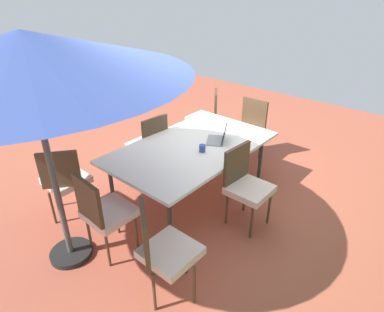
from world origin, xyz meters
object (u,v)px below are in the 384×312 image
at_px(patio_umbrella, 24,55).
at_px(chair_southeast, 65,178).
at_px(cup, 202,148).
at_px(chair_north, 246,183).
at_px(chair_east, 104,211).
at_px(chair_south, 149,143).
at_px(chair_west, 248,127).
at_px(laptop, 219,138).
at_px(dining_table, 192,149).
at_px(chair_southwest, 207,115).
at_px(chair_northeast, 163,248).

bearing_deg(patio_umbrella, chair_southeast, -122.25).
height_order(chair_southeast, cup, chair_southeast).
relative_size(chair_north, cup, 10.68).
height_order(patio_umbrella, chair_southeast, patio_umbrella).
bearing_deg(chair_southeast, chair_north, 165.90).
bearing_deg(chair_southeast, patio_umbrella, 95.82).
distance_m(chair_east, chair_south, 1.61).
distance_m(chair_west, laptop, 1.10).
relative_size(dining_table, patio_umbrella, 0.82).
height_order(chair_southwest, cup, chair_southwest).
height_order(dining_table, chair_east, chair_east).
relative_size(dining_table, laptop, 5.45).
relative_size(patio_umbrella, chair_west, 2.73).
bearing_deg(laptop, chair_southwest, -166.97).
bearing_deg(chair_north, patio_umbrella, 151.07).
bearing_deg(laptop, dining_table, -59.59).
bearing_deg(laptop, chair_northeast, -9.67).
bearing_deg(cup, dining_table, -101.49).
bearing_deg(chair_west, chair_southeast, -107.80).
height_order(chair_west, laptop, chair_west).
xyz_separation_m(dining_table, chair_northeast, (1.39, 0.86, -0.16)).
height_order(dining_table, chair_southeast, chair_southeast).
bearing_deg(chair_north, laptop, 65.75).
relative_size(chair_east, cup, 10.68).
relative_size(chair_north, chair_southeast, 1.00).
relative_size(chair_east, chair_southwest, 1.00).
distance_m(chair_northeast, cup, 1.52).
bearing_deg(chair_west, chair_east, -90.08).
height_order(chair_north, chair_northeast, same).
height_order(chair_west, cup, chair_west).
bearing_deg(chair_east, laptop, -91.67).
relative_size(chair_northeast, cup, 10.68).
height_order(dining_table, chair_northeast, chair_northeast).
xyz_separation_m(chair_west, cup, (1.43, 0.21, 0.25)).
xyz_separation_m(dining_table, chair_east, (1.41, 0.02, -0.16)).
relative_size(chair_northeast, laptop, 2.44).
relative_size(dining_table, cup, 23.82).
bearing_deg(dining_table, chair_southeast, -32.25).
distance_m(patio_umbrella, chair_east, 1.62).
xyz_separation_m(chair_east, cup, (-1.37, 0.18, 0.25)).
height_order(chair_southwest, laptop, chair_southwest).
xyz_separation_m(chair_north, chair_east, (1.39, -0.82, 0.00)).
distance_m(patio_umbrella, chair_west, 3.49).
height_order(dining_table, chair_southwest, chair_southwest).
bearing_deg(laptop, chair_southeast, -62.76).
bearing_deg(dining_table, chair_west, -179.87).
xyz_separation_m(chair_east, chair_southwest, (-2.79, -0.86, 0.00)).
relative_size(patio_umbrella, chair_southwest, 2.73).
xyz_separation_m(chair_southeast, laptop, (-1.67, 1.03, 0.25)).
relative_size(chair_north, chair_southwest, 1.00).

